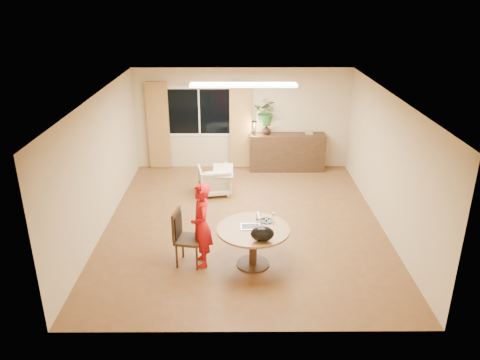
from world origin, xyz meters
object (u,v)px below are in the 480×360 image
(dining_table, at_px, (253,236))
(armchair, at_px, (214,180))
(dining_chair, at_px, (189,238))
(child, at_px, (201,225))
(sideboard, at_px, (287,152))

(dining_table, bearing_deg, armchair, 104.68)
(dining_chair, bearing_deg, child, 10.48)
(dining_table, relative_size, child, 0.83)
(dining_table, bearing_deg, sideboard, 77.39)
(dining_table, relative_size, dining_chair, 1.24)
(child, distance_m, armchair, 3.02)
(armchair, bearing_deg, dining_chair, 73.57)
(dining_chair, distance_m, armchair, 3.01)
(child, bearing_deg, sideboard, 145.58)
(child, relative_size, sideboard, 0.77)
(dining_chair, bearing_deg, sideboard, 75.46)
(dining_table, height_order, sideboard, sideboard)
(dining_chair, distance_m, sideboard, 4.98)
(dining_table, distance_m, sideboard, 4.67)
(sideboard, bearing_deg, armchair, -139.99)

